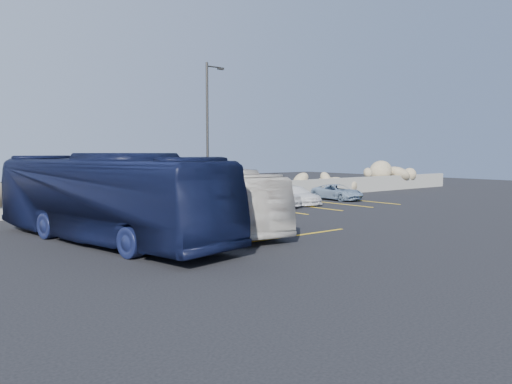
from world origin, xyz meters
TOP-DOWN VIEW (x-y plane):
  - ground at (0.00, 0.00)m, footprint 90.00×90.00m
  - seawall at (0.00, 12.00)m, footprint 60.00×0.40m
  - riprap_pile at (0.00, 13.20)m, footprint 54.00×2.80m
  - parking_lines at (4.64, 5.57)m, footprint 18.16×9.36m
  - lamppost at (2.56, 9.50)m, footprint 1.14×0.18m
  - vintage_bus at (-1.06, 3.47)m, footprint 3.61×9.18m
  - tour_coach at (-5.68, 3.42)m, footprint 4.63×11.55m
  - car_a at (6.24, 8.55)m, footprint 1.75×4.18m
  - car_c at (8.26, 8.63)m, footprint 1.81×3.93m
  - car_d at (12.33, 8.89)m, footprint 1.84×3.76m

SIDE VIEW (x-z plane):
  - ground at x=0.00m, z-range 0.00..0.00m
  - parking_lines at x=4.64m, z-range 0.00..0.01m
  - car_d at x=12.33m, z-range 0.00..1.03m
  - car_c at x=8.26m, z-range 0.00..1.11m
  - seawall at x=0.00m, z-range 0.00..1.20m
  - car_a at x=6.24m, z-range 0.00..1.41m
  - vintage_bus at x=-1.06m, z-range 0.00..2.49m
  - riprap_pile at x=0.00m, z-range 0.00..2.60m
  - tour_coach at x=-5.68m, z-range 0.00..3.14m
  - lamppost at x=2.56m, z-range 0.30..8.30m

